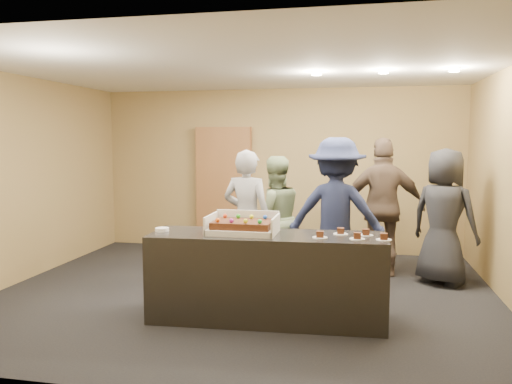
% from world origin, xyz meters
% --- Properties ---
extents(room, '(6.04, 6.00, 2.70)m').
position_xyz_m(room, '(0.00, 0.00, 1.35)').
color(room, black).
rests_on(room, ground).
extents(serving_counter, '(2.44, 0.83, 0.90)m').
position_xyz_m(serving_counter, '(0.42, -0.81, 0.45)').
color(serving_counter, black).
rests_on(serving_counter, floor).
extents(storage_cabinet, '(0.94, 0.15, 2.08)m').
position_xyz_m(storage_cabinet, '(-0.91, 2.41, 1.04)').
color(storage_cabinet, brown).
rests_on(storage_cabinet, floor).
extents(cake_box, '(0.71, 0.49, 0.21)m').
position_xyz_m(cake_box, '(0.17, -0.79, 0.95)').
color(cake_box, white).
rests_on(cake_box, serving_counter).
extents(sheet_cake, '(0.60, 0.42, 0.12)m').
position_xyz_m(sheet_cake, '(0.17, -0.81, 1.00)').
color(sheet_cake, '#3E200E').
rests_on(sheet_cake, cake_box).
extents(plate_stack, '(0.15, 0.15, 0.04)m').
position_xyz_m(plate_stack, '(-0.69, -0.87, 0.92)').
color(plate_stack, white).
rests_on(plate_stack, serving_counter).
extents(slice_a, '(0.15, 0.15, 0.07)m').
position_xyz_m(slice_a, '(0.97, -0.90, 0.92)').
color(slice_a, white).
rests_on(slice_a, serving_counter).
extents(slice_b, '(0.15, 0.15, 0.07)m').
position_xyz_m(slice_b, '(1.16, -0.68, 0.92)').
color(slice_b, white).
rests_on(slice_b, serving_counter).
extents(slice_c, '(0.15, 0.15, 0.07)m').
position_xyz_m(slice_c, '(1.33, -0.90, 0.92)').
color(slice_c, white).
rests_on(slice_c, serving_counter).
extents(slice_d, '(0.15, 0.15, 0.07)m').
position_xyz_m(slice_d, '(1.42, -0.69, 0.92)').
color(slice_d, white).
rests_on(slice_d, serving_counter).
extents(slice_e, '(0.15, 0.15, 0.07)m').
position_xyz_m(slice_e, '(1.58, -0.89, 0.92)').
color(slice_e, white).
rests_on(slice_e, serving_counter).
extents(person_server_grey, '(0.70, 0.52, 1.74)m').
position_xyz_m(person_server_grey, '(-0.05, 0.35, 0.87)').
color(person_server_grey, '#9E9FA3').
rests_on(person_server_grey, floor).
extents(person_sage_man, '(1.00, 0.92, 1.65)m').
position_xyz_m(person_sage_man, '(0.24, 0.71, 0.83)').
color(person_sage_man, '#8FA375').
rests_on(person_sage_man, floor).
extents(person_navy_man, '(1.26, 0.77, 1.89)m').
position_xyz_m(person_navy_man, '(1.07, 0.44, 0.95)').
color(person_navy_man, '#1E2546').
rests_on(person_navy_man, floor).
extents(person_brown_extra, '(1.15, 0.57, 1.89)m').
position_xyz_m(person_brown_extra, '(1.68, 1.19, 0.95)').
color(person_brown_extra, brown).
rests_on(person_brown_extra, floor).
extents(person_dark_suit, '(1.02, 0.93, 1.76)m').
position_xyz_m(person_dark_suit, '(2.42, 0.92, 0.88)').
color(person_dark_suit, '#222327').
rests_on(person_dark_suit, floor).
extents(ceiling_spotlights, '(1.72, 0.12, 0.03)m').
position_xyz_m(ceiling_spotlights, '(1.60, 0.50, 2.67)').
color(ceiling_spotlights, '#FFEAC6').
rests_on(ceiling_spotlights, ceiling).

